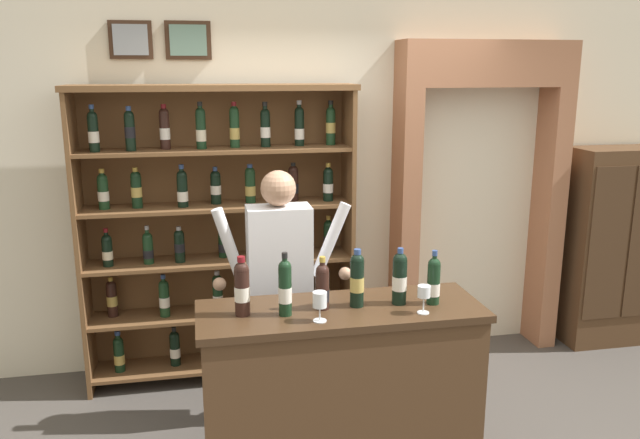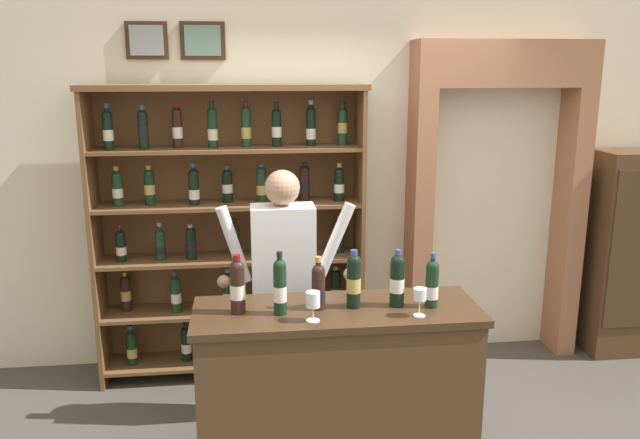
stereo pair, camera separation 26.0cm
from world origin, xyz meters
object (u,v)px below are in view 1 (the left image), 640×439
at_px(wine_shelf, 219,226).
at_px(tasting_counter, 340,393).
at_px(tasting_bottle_brunello, 285,287).
at_px(tasting_bottle_bianco, 434,281).
at_px(wine_glass_right, 424,293).
at_px(tasting_bottle_prosecco, 357,279).
at_px(tasting_bottle_riserva, 242,287).
at_px(wine_glass_spare, 320,301).
at_px(tasting_bottle_grappa, 400,278).
at_px(side_cabinet, 611,246).
at_px(tasting_bottle_vin_santo, 322,286).
at_px(shopkeeper, 280,272).

distance_m(wine_shelf, tasting_counter, 1.59).
bearing_deg(tasting_bottle_brunello, wine_shelf, 101.27).
bearing_deg(tasting_bottle_bianco, wine_glass_right, -129.13).
relative_size(tasting_bottle_prosecco, wine_glass_right, 2.11).
relative_size(tasting_bottle_riserva, tasting_bottle_bianco, 1.05).
distance_m(wine_shelf, wine_glass_spare, 1.55).
bearing_deg(tasting_counter, wine_glass_spare, -132.82).
distance_m(tasting_bottle_brunello, wine_glass_spare, 0.20).
bearing_deg(tasting_bottle_brunello, tasting_bottle_grappa, 3.57).
bearing_deg(tasting_bottle_brunello, side_cabinet, 25.75).
distance_m(tasting_bottle_riserva, tasting_bottle_bianco, 1.02).
xyz_separation_m(side_cabinet, wine_glass_right, (-2.17, -1.50, 0.29)).
bearing_deg(wine_glass_spare, wine_shelf, 106.12).
bearing_deg(wine_glass_spare, tasting_counter, 47.18).
bearing_deg(tasting_counter, tasting_bottle_vin_santo, 175.68).
distance_m(tasting_bottle_grappa, tasting_bottle_bianco, 0.18).
height_order(tasting_counter, tasting_bottle_prosecco, tasting_bottle_prosecco).
height_order(tasting_bottle_riserva, wine_glass_spare, tasting_bottle_riserva).
bearing_deg(tasting_bottle_prosecco, wine_glass_spare, -144.66).
xyz_separation_m(shopkeeper, wine_glass_spare, (0.10, -0.76, 0.09)).
bearing_deg(tasting_bottle_grappa, side_cabinet, 30.89).
height_order(side_cabinet, wine_glass_right, side_cabinet).
relative_size(shopkeeper, tasting_bottle_riserva, 5.23).
xyz_separation_m(side_cabinet, tasting_bottle_grappa, (-2.25, -1.35, 0.33)).
bearing_deg(wine_glass_right, tasting_bottle_brunello, 170.73).
height_order(tasting_bottle_vin_santo, tasting_bottle_prosecco, tasting_bottle_prosecco).
bearing_deg(wine_glass_spare, tasting_bottle_bianco, 10.73).
relative_size(tasting_bottle_riserva, tasting_bottle_vin_santo, 1.10).
bearing_deg(tasting_bottle_brunello, wine_glass_right, -9.27).
bearing_deg(tasting_counter, tasting_bottle_prosecco, 5.88).
bearing_deg(tasting_bottle_vin_santo, tasting_bottle_riserva, -179.81).
height_order(side_cabinet, wine_glass_spare, side_cabinet).
xyz_separation_m(tasting_counter, wine_glass_right, (0.40, -0.16, 0.60)).
relative_size(wine_shelf, tasting_bottle_vin_santo, 7.42).
distance_m(tasting_bottle_vin_santo, wine_glass_right, 0.53).
relative_size(tasting_bottle_prosecco, tasting_bottle_bianco, 1.06).
height_order(tasting_bottle_vin_santo, wine_glass_right, tasting_bottle_vin_santo).
bearing_deg(side_cabinet, wine_glass_spare, -151.08).
xyz_separation_m(tasting_bottle_vin_santo, wine_glass_spare, (-0.05, -0.16, -0.02)).
bearing_deg(tasting_bottle_bianco, tasting_bottle_grappa, 169.72).
relative_size(tasting_bottle_riserva, tasting_bottle_brunello, 0.94).
xyz_separation_m(wine_shelf, side_cabinet, (3.15, 0.01, -0.33)).
height_order(side_cabinet, tasting_bottle_vin_santo, side_cabinet).
bearing_deg(tasting_bottle_bianco, tasting_bottle_brunello, -179.54).
bearing_deg(tasting_bottle_prosecco, shopkeeper, 118.97).
bearing_deg(tasting_bottle_brunello, tasting_bottle_riserva, 167.73).
bearing_deg(tasting_bottle_bianco, wine_shelf, 128.14).
bearing_deg(tasting_bottle_prosecco, wine_shelf, 116.61).
xyz_separation_m(side_cabinet, tasting_bottle_brunello, (-2.88, -1.39, 0.33)).
bearing_deg(side_cabinet, tasting_counter, -152.39).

